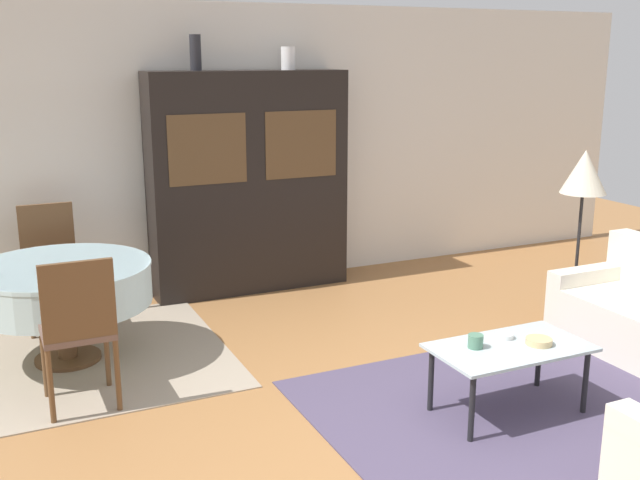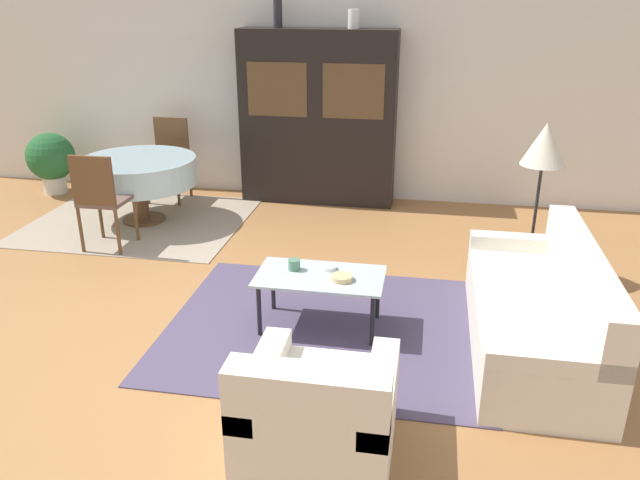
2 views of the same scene
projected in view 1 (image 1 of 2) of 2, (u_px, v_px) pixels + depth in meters
The scene contains 15 objects.
ground_plane at pixel (392, 461), 4.22m from camera, with size 14.00×14.00×0.00m, color #9E6B3D.
wall_back at pixel (202, 150), 7.09m from camera, with size 10.00×0.06×2.70m.
area_rug at pixel (514, 410), 4.81m from camera, with size 2.53×2.09×0.01m.
dining_rug at pixel (62, 362), 5.56m from camera, with size 2.41×2.05×0.01m.
coffee_table at pixel (510, 353), 4.70m from camera, with size 0.99×0.55×0.44m.
display_cabinet at pixel (249, 183), 7.09m from camera, with size 1.89×0.42×2.09m.
dining_table at pixel (62, 285), 5.45m from camera, with size 1.29×1.29×0.74m.
dining_chair_near at pixel (78, 324), 4.69m from camera, with size 0.44×0.44×1.01m.
dining_chair_far at pixel (50, 257), 6.21m from camera, with size 0.44×0.44×1.01m.
floor_lamp at pixel (584, 178), 6.35m from camera, with size 0.39×0.39×1.45m.
cup at pixel (476, 341), 4.64m from camera, with size 0.09×0.09×0.09m.
bowl at pixel (539, 341), 4.70m from camera, with size 0.17×0.17×0.04m.
bowl_small at pixel (504, 336), 4.81m from camera, with size 0.12×0.12×0.03m.
vase_tall at pixel (195, 53), 6.61m from camera, with size 0.10×0.10×0.31m.
vase_short at pixel (288, 58), 6.98m from camera, with size 0.13×0.13×0.21m.
Camera 1 is at (-1.96, -3.27, 2.23)m, focal length 42.00 mm.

